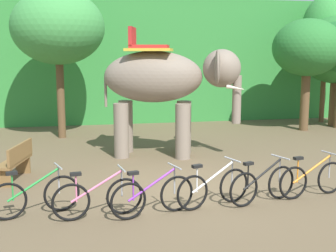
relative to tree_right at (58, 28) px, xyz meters
name	(u,v)px	position (x,y,z in m)	size (l,w,h in m)	color
ground_plane	(184,190)	(2.90, -6.98, -3.92)	(80.00, 80.00, 0.00)	brown
foliage_hedge	(125,61)	(2.90, 5.65, -1.23)	(36.00, 6.00, 5.37)	#338438
tree_right	(58,28)	(0.00, 0.00, 0.00)	(3.26, 3.26, 5.24)	brown
tree_far_right	(308,48)	(9.40, -0.31, -0.70)	(2.70, 2.70, 4.36)	brown
tree_center_right	(336,50)	(11.10, 0.44, -0.75)	(3.07, 3.07, 4.56)	brown
tree_center	(326,32)	(11.22, 1.48, 0.02)	(2.14, 2.14, 5.54)	brown
elephant	(165,82)	(3.13, -3.51, -1.71)	(4.24, 2.59, 3.78)	gray
bike_green	(35,196)	(-0.20, -7.94, -3.53)	(1.65, 0.66, 0.92)	black
bike_pink	(98,198)	(0.95, -8.28, -3.53)	(1.70, 0.52, 0.92)	black
bike_purple	(153,196)	(1.97, -8.38, -3.53)	(1.66, 0.62, 0.92)	black
bike_white	(214,188)	(3.24, -8.11, -3.53)	(1.64, 0.67, 0.92)	black
bike_black	(263,184)	(4.28, -8.11, -3.53)	(1.64, 0.69, 0.92)	black
bike_orange	(312,179)	(5.48, -7.93, -3.53)	(1.69, 0.54, 0.92)	black
wooden_bench	(16,160)	(-0.88, -5.38, -3.44)	(0.74, 1.55, 0.89)	brown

